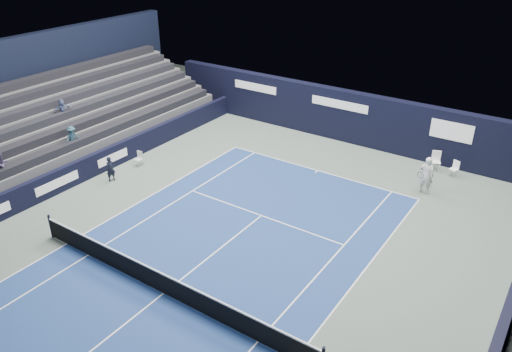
{
  "coord_description": "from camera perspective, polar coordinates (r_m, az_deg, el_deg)",
  "views": [
    {
      "loc": [
        10.64,
        -9.73,
        12.07
      ],
      "look_at": [
        -1.01,
        7.44,
        1.3
      ],
      "focal_mm": 35.0,
      "sensor_mm": 36.0,
      "label": 1
    }
  ],
  "objects": [
    {
      "name": "ground",
      "position": [
        19.92,
        -6.5,
        -10.09
      ],
      "size": [
        48.0,
        48.0,
        0.0
      ],
      "primitive_type": "plane",
      "color": "#516158",
      "rests_on": "ground"
    },
    {
      "name": "tennis_net",
      "position": [
        18.49,
        -10.65,
        -11.86
      ],
      "size": [
        12.9,
        0.1,
        1.1
      ],
      "color": "black",
      "rests_on": "ground"
    },
    {
      "name": "court_markings",
      "position": [
        18.8,
        -10.52,
        -13.04
      ],
      "size": [
        11.03,
        23.83,
        0.0
      ],
      "color": "white",
      "rests_on": "court_surface"
    },
    {
      "name": "line_judge_chair",
      "position": [
        27.89,
        -13.23,
        2.08
      ],
      "size": [
        0.39,
        0.37,
        0.82
      ],
      "rotation": [
        0.0,
        0.0,
        0.07
      ],
      "color": "silver",
      "rests_on": "ground"
    },
    {
      "name": "line_judge",
      "position": [
        26.53,
        -16.27,
        0.78
      ],
      "size": [
        0.44,
        0.55,
        1.32
      ],
      "primitive_type": "imported",
      "rotation": [
        0.0,
        0.0,
        1.27
      ],
      "color": "black",
      "rests_on": "ground"
    },
    {
      "name": "folding_chair_back_a",
      "position": [
        28.31,
        19.9,
        2.04
      ],
      "size": [
        0.6,
        0.62,
        1.06
      ],
      "rotation": [
        0.0,
        0.0,
        0.36
      ],
      "color": "white",
      "rests_on": "ground"
    },
    {
      "name": "side_barrier_left",
      "position": [
        28.0,
        -16.3,
        2.08
      ],
      "size": [
        0.33,
        22.0,
        1.2
      ],
      "color": "black",
      "rests_on": "ground"
    },
    {
      "name": "folding_chair_back_b",
      "position": [
        28.0,
        21.77,
        0.92
      ],
      "size": [
        0.48,
        0.47,
        0.86
      ],
      "rotation": [
        0.0,
        0.0,
        -0.34
      ],
      "color": "white",
      "rests_on": "ground"
    },
    {
      "name": "back_sponsor_wall",
      "position": [
        30.2,
        11.38,
        6.5
      ],
      "size": [
        26.0,
        0.63,
        3.1
      ],
      "color": "black",
      "rests_on": "ground"
    },
    {
      "name": "court_surface",
      "position": [
        18.81,
        -10.52,
        -13.06
      ],
      "size": [
        10.97,
        23.77,
        0.01
      ],
      "primitive_type": "cube",
      "color": "navy",
      "rests_on": "ground"
    },
    {
      "name": "tennis_player",
      "position": [
        25.61,
        18.91,
        0.12
      ],
      "size": [
        0.71,
        0.85,
        1.91
      ],
      "color": "silver",
      "rests_on": "ground"
    },
    {
      "name": "spectator_stand",
      "position": [
        30.88,
        -19.84,
        6.66
      ],
      "size": [
        6.0,
        18.0,
        6.4
      ],
      "color": "#454547",
      "rests_on": "ground"
    }
  ]
}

